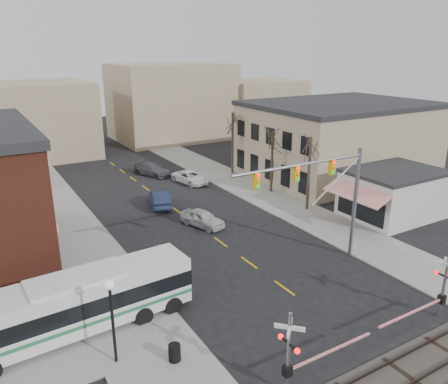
% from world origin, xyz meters
% --- Properties ---
extents(ground, '(160.00, 160.00, 0.00)m').
position_xyz_m(ground, '(0.00, 0.00, 0.00)').
color(ground, black).
rests_on(ground, ground).
extents(sidewalk_west, '(5.00, 60.00, 0.12)m').
position_xyz_m(sidewalk_west, '(-9.50, 20.00, 0.06)').
color(sidewalk_west, gray).
rests_on(sidewalk_west, ground).
extents(sidewalk_east, '(5.00, 60.00, 0.12)m').
position_xyz_m(sidewalk_east, '(9.50, 20.00, 0.06)').
color(sidewalk_east, gray).
rests_on(sidewalk_east, ground).
extents(tan_building, '(20.30, 15.30, 8.50)m').
position_xyz_m(tan_building, '(22.00, 20.00, 4.26)').
color(tan_building, gray).
rests_on(tan_building, ground).
extents(awning_shop, '(9.74, 6.20, 4.30)m').
position_xyz_m(awning_shop, '(15.97, 7.00, 2.16)').
color(awning_shop, beige).
rests_on(awning_shop, ground).
extents(tree_east_a, '(0.28, 0.28, 6.75)m').
position_xyz_m(tree_east_a, '(10.50, 12.00, 3.50)').
color(tree_east_a, '#382B21').
rests_on(tree_east_a, sidewalk_east).
extents(tree_east_b, '(0.28, 0.28, 6.30)m').
position_xyz_m(tree_east_b, '(10.80, 18.00, 3.27)').
color(tree_east_b, '#382B21').
rests_on(tree_east_b, sidewalk_east).
extents(tree_east_c, '(0.28, 0.28, 7.20)m').
position_xyz_m(tree_east_c, '(11.00, 26.00, 3.72)').
color(tree_east_c, '#382B21').
rests_on(tree_east_c, sidewalk_east).
extents(transit_bus, '(12.23, 3.41, 3.11)m').
position_xyz_m(transit_bus, '(-12.04, 4.04, 1.76)').
color(transit_bus, silver).
rests_on(transit_bus, ground).
extents(traffic_signal_mast, '(10.38, 0.30, 8.00)m').
position_xyz_m(traffic_signal_mast, '(4.19, 3.26, 5.76)').
color(traffic_signal_mast, gray).
rests_on(traffic_signal_mast, ground).
extents(rr_crossing_west, '(5.60, 1.36, 4.00)m').
position_xyz_m(rr_crossing_west, '(-4.92, -4.92, 1.97)').
color(rr_crossing_west, gray).
rests_on(rr_crossing_west, ground).
extents(rr_crossing_east, '(5.60, 1.36, 4.00)m').
position_xyz_m(rr_crossing_east, '(5.20, -4.83, 1.97)').
color(rr_crossing_east, gray).
rests_on(rr_crossing_east, ground).
extents(street_lamp, '(0.44, 0.44, 4.35)m').
position_xyz_m(street_lamp, '(-11.23, 0.68, 3.23)').
color(street_lamp, black).
rests_on(street_lamp, sidewalk_west).
extents(trash_bin, '(0.60, 0.60, 0.85)m').
position_xyz_m(trash_bin, '(-8.78, -0.68, 0.54)').
color(trash_bin, black).
rests_on(trash_bin, sidewalk_west).
extents(car_a, '(2.95, 4.45, 1.41)m').
position_xyz_m(car_a, '(0.32, 13.57, 0.70)').
color(car_a, silver).
rests_on(car_a, ground).
extents(car_b, '(2.78, 4.94, 1.54)m').
position_xyz_m(car_b, '(-0.82, 19.99, 0.77)').
color(car_b, '#19223E').
rests_on(car_b, ground).
extents(car_c, '(3.13, 5.10, 1.32)m').
position_xyz_m(car_c, '(5.00, 25.19, 0.66)').
color(car_c, white).
rests_on(car_c, ground).
extents(car_d, '(3.81, 5.30, 1.43)m').
position_xyz_m(car_d, '(2.51, 30.39, 0.71)').
color(car_d, '#49494F').
rests_on(car_d, ground).
extents(pedestrian_near, '(0.56, 0.67, 1.57)m').
position_xyz_m(pedestrian_near, '(-7.86, 3.94, 0.91)').
color(pedestrian_near, '#665B51').
rests_on(pedestrian_near, sidewalk_west).
extents(pedestrian_far, '(0.83, 0.92, 1.55)m').
position_xyz_m(pedestrian_far, '(-9.66, 7.24, 0.90)').
color(pedestrian_far, '#2E3451').
rests_on(pedestrian_far, sidewalk_west).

